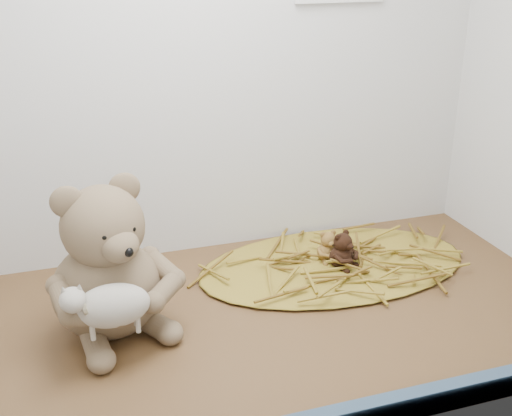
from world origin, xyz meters
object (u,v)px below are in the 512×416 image
object	(u,v)px
toy_lamb	(113,306)
mini_teddy_tan	(328,244)
main_teddy	(104,259)
mini_teddy_brown	(342,248)

from	to	relation	value
toy_lamb	mini_teddy_tan	distance (cm)	48.16
main_teddy	mini_teddy_brown	size ratio (longest dim) A/B	3.60
main_teddy	mini_teddy_tan	xyz separation A→B (cm)	(43.37, 10.71, -8.95)
mini_teddy_tan	toy_lamb	bearing A→B (deg)	-157.95
main_teddy	toy_lamb	world-z (taller)	main_teddy
main_teddy	mini_teddy_tan	bearing A→B (deg)	-6.23
toy_lamb	mini_teddy_tan	size ratio (longest dim) A/B	2.29
main_teddy	mini_teddy_brown	xyz separation A→B (cm)	(44.79, 7.37, -8.42)
main_teddy	toy_lamb	size ratio (longest dim) A/B	1.84
toy_lamb	mini_teddy_brown	bearing A→B (deg)	20.53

